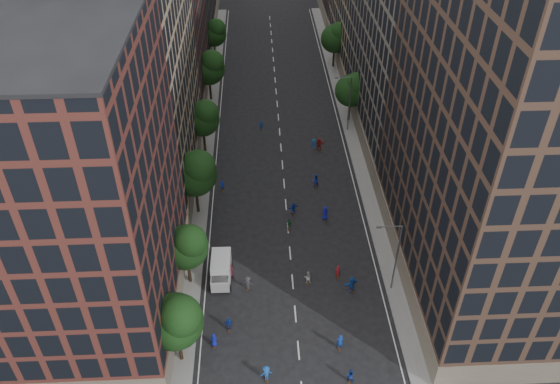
{
  "coord_description": "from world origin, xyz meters",
  "views": [
    {
      "loc": [
        -3.28,
        -27.78,
        44.45
      ],
      "look_at": [
        -0.76,
        27.08,
        2.0
      ],
      "focal_mm": 35.0,
      "sensor_mm": 36.0,
      "label": 1
    }
  ],
  "objects_px": {
    "streetlamp_near": "(395,254)",
    "skater_0": "(214,340)",
    "cargo_van": "(221,269)",
    "streetlamp_far": "(348,101)",
    "skater_1": "(340,342)",
    "skater_2": "(350,376)"
  },
  "relations": [
    {
      "from": "skater_1",
      "to": "streetlamp_near",
      "type": "bearing_deg",
      "value": -130.71
    },
    {
      "from": "streetlamp_near",
      "to": "cargo_van",
      "type": "relative_size",
      "value": 1.89
    },
    {
      "from": "streetlamp_near",
      "to": "streetlamp_far",
      "type": "distance_m",
      "value": 33.0
    },
    {
      "from": "cargo_van",
      "to": "skater_1",
      "type": "relative_size",
      "value": 2.49
    },
    {
      "from": "skater_0",
      "to": "streetlamp_far",
      "type": "bearing_deg",
      "value": -111.2
    },
    {
      "from": "cargo_van",
      "to": "skater_0",
      "type": "relative_size",
      "value": 3.02
    },
    {
      "from": "skater_1",
      "to": "skater_2",
      "type": "xyz_separation_m",
      "value": [
        0.48,
        -3.56,
        -0.21
      ]
    },
    {
      "from": "skater_2",
      "to": "skater_0",
      "type": "bearing_deg",
      "value": -2.21
    },
    {
      "from": "cargo_van",
      "to": "skater_0",
      "type": "xyz_separation_m",
      "value": [
        -0.36,
        -8.96,
        -0.54
      ]
    },
    {
      "from": "streetlamp_near",
      "to": "cargo_van",
      "type": "distance_m",
      "value": 18.72
    },
    {
      "from": "cargo_van",
      "to": "skater_2",
      "type": "height_order",
      "value": "cargo_van"
    },
    {
      "from": "streetlamp_near",
      "to": "skater_0",
      "type": "height_order",
      "value": "streetlamp_near"
    },
    {
      "from": "skater_0",
      "to": "skater_2",
      "type": "relative_size",
      "value": 1.05
    },
    {
      "from": "streetlamp_near",
      "to": "skater_1",
      "type": "bearing_deg",
      "value": -130.66
    },
    {
      "from": "streetlamp_near",
      "to": "skater_0",
      "type": "xyz_separation_m",
      "value": [
        -18.53,
        -6.54,
        -4.37
      ]
    },
    {
      "from": "streetlamp_far",
      "to": "skater_1",
      "type": "height_order",
      "value": "streetlamp_far"
    },
    {
      "from": "skater_0",
      "to": "skater_1",
      "type": "relative_size",
      "value": 0.82
    },
    {
      "from": "streetlamp_far",
      "to": "cargo_van",
      "type": "relative_size",
      "value": 1.89
    },
    {
      "from": "skater_0",
      "to": "skater_1",
      "type": "height_order",
      "value": "skater_1"
    },
    {
      "from": "streetlamp_near",
      "to": "skater_2",
      "type": "xyz_separation_m",
      "value": [
        -5.91,
        -11.0,
        -4.41
      ]
    },
    {
      "from": "streetlamp_near",
      "to": "streetlamp_far",
      "type": "bearing_deg",
      "value": 90.0
    },
    {
      "from": "streetlamp_near",
      "to": "skater_0",
      "type": "bearing_deg",
      "value": -160.56
    }
  ]
}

